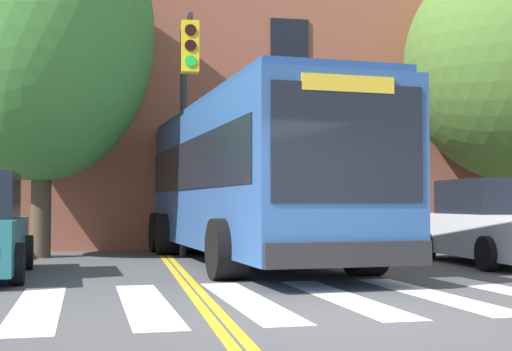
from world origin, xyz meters
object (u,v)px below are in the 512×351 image
object	(u,v)px
city_bus	(244,179)
traffic_light_overhead	(186,97)
car_white_far_lane	(495,225)
street_tree_curbside_small	(43,32)

from	to	relation	value
city_bus	traffic_light_overhead	distance (m)	2.19
car_white_far_lane	traffic_light_overhead	size ratio (longest dim) A/B	0.86
traffic_light_overhead	street_tree_curbside_small	distance (m)	4.10
car_white_far_lane	street_tree_curbside_small	distance (m)	11.18
city_bus	street_tree_curbside_small	size ratio (longest dim) A/B	1.30
city_bus	car_white_far_lane	size ratio (longest dim) A/B	2.49
car_white_far_lane	traffic_light_overhead	xyz separation A→B (m)	(-6.31, 1.83, 2.79)
city_bus	car_white_far_lane	world-z (taller)	city_bus
car_white_far_lane	traffic_light_overhead	bearing A→B (deg)	163.81
car_white_far_lane	street_tree_curbside_small	world-z (taller)	street_tree_curbside_small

